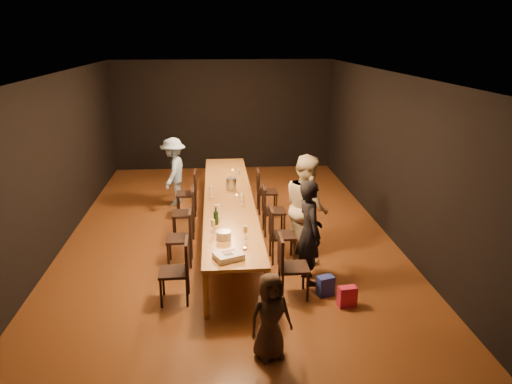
{
  "coord_description": "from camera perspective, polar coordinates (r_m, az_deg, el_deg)",
  "views": [
    {
      "loc": [
        -0.24,
        -8.82,
        3.65
      ],
      "look_at": [
        0.47,
        -0.51,
        1.0
      ],
      "focal_mm": 35.0,
      "sensor_mm": 36.0,
      "label": 1
    }
  ],
  "objects": [
    {
      "name": "ground",
      "position": [
        9.55,
        -3.07,
        -4.87
      ],
      "size": [
        10.0,
        10.0,
        0.0
      ],
      "primitive_type": "plane",
      "color": "#3F220F",
      "rests_on": "ground"
    },
    {
      "name": "chair_left_3",
      "position": [
        10.53,
        -7.96,
        -0.15
      ],
      "size": [
        0.42,
        0.42,
        0.93
      ],
      "primitive_type": null,
      "rotation": [
        0.0,
        0.0,
        1.57
      ],
      "color": "black",
      "rests_on": "ground"
    },
    {
      "name": "chair_left_1",
      "position": [
        8.28,
        -8.75,
        -5.21
      ],
      "size": [
        0.42,
        0.42,
        0.93
      ],
      "primitive_type": null,
      "rotation": [
        0.0,
        0.0,
        1.57
      ],
      "color": "black",
      "rests_on": "ground"
    },
    {
      "name": "wineglass_4",
      "position": [
        9.3,
        -5.17,
        0.05
      ],
      "size": [
        0.06,
        0.06,
        0.21
      ],
      "primitive_type": null,
      "color": "silver",
      "rests_on": "table"
    },
    {
      "name": "man_blue",
      "position": [
        11.14,
        -9.39,
        2.31
      ],
      "size": [
        0.72,
        1.06,
        1.51
      ],
      "primitive_type": "imported",
      "rotation": [
        0.0,
        0.0,
        -1.75
      ],
      "color": "#88AFD3",
      "rests_on": "ground"
    },
    {
      "name": "birthday_cake",
      "position": [
        6.78,
        -3.17,
        -7.32
      ],
      "size": [
        0.45,
        0.41,
        0.09
      ],
      "rotation": [
        0.0,
        0.0,
        0.41
      ],
      "color": "white",
      "rests_on": "table"
    },
    {
      "name": "child",
      "position": [
        5.94,
        1.65,
        -14.01
      ],
      "size": [
        0.6,
        0.49,
        1.07
      ],
      "primitive_type": "imported",
      "rotation": [
        0.0,
        0.0,
        0.33
      ],
      "color": "#3B2D21",
      "rests_on": "ground"
    },
    {
      "name": "plate_stack",
      "position": [
        7.41,
        -3.72,
        -4.94
      ],
      "size": [
        0.29,
        0.29,
        0.12
      ],
      "primitive_type": "cylinder",
      "rotation": [
        0.0,
        0.0,
        -0.41
      ],
      "color": "white",
      "rests_on": "table"
    },
    {
      "name": "chair_left_2",
      "position": [
        9.4,
        -8.31,
        -2.38
      ],
      "size": [
        0.42,
        0.42,
        0.93
      ],
      "primitive_type": null,
      "rotation": [
        0.0,
        0.0,
        1.57
      ],
      "color": "black",
      "rests_on": "ground"
    },
    {
      "name": "table",
      "position": [
        9.3,
        -3.14,
        -0.88
      ],
      "size": [
        0.9,
        6.0,
        0.75
      ],
      "color": "brown",
      "rests_on": "ground"
    },
    {
      "name": "tealight_far",
      "position": [
        11.05,
        -2.68,
        2.47
      ],
      "size": [
        0.05,
        0.05,
        0.03
      ],
      "primitive_type": "cylinder",
      "color": "#B2B7B2",
      "rests_on": "table"
    },
    {
      "name": "woman_tan",
      "position": [
        8.4,
        5.8,
        -1.65
      ],
      "size": [
        0.82,
        0.97,
        1.78
      ],
      "primitive_type": "imported",
      "rotation": [
        0.0,
        0.0,
        1.76
      ],
      "color": "beige",
      "rests_on": "ground"
    },
    {
      "name": "tealight_mid",
      "position": [
        9.32,
        -2.23,
        -0.43
      ],
      "size": [
        0.05,
        0.05,
        0.03
      ],
      "primitive_type": "cylinder",
      "color": "#B2B7B2",
      "rests_on": "table"
    },
    {
      "name": "gift_bag_blue",
      "position": [
        7.46,
        7.93,
        -10.57
      ],
      "size": [
        0.27,
        0.22,
        0.29
      ],
      "primitive_type": "cube",
      "rotation": [
        0.0,
        0.0,
        0.3
      ],
      "color": "#23349A",
      "rests_on": "ground"
    },
    {
      "name": "wineglass_0",
      "position": [
        7.65,
        -4.94,
        -3.88
      ],
      "size": [
        0.06,
        0.06,
        0.21
      ],
      "primitive_type": null,
      "color": "beige",
      "rests_on": "table"
    },
    {
      "name": "chair_right_0",
      "position": [
        7.25,
        4.33,
        -8.49
      ],
      "size": [
        0.42,
        0.42,
        0.93
      ],
      "primitive_type": null,
      "rotation": [
        0.0,
        0.0,
        -1.57
      ],
      "color": "black",
      "rests_on": "ground"
    },
    {
      "name": "wineglass_1",
      "position": [
        7.38,
        -1.22,
        -4.64
      ],
      "size": [
        0.06,
        0.06,
        0.21
      ],
      "primitive_type": null,
      "color": "beige",
      "rests_on": "table"
    },
    {
      "name": "wineglass_3",
      "position": [
        8.86,
        -1.58,
        -0.77
      ],
      "size": [
        0.06,
        0.06,
        0.21
      ],
      "primitive_type": null,
      "color": "beige",
      "rests_on": "table"
    },
    {
      "name": "gift_bag_red",
      "position": [
        7.22,
        10.39,
        -11.68
      ],
      "size": [
        0.27,
        0.17,
        0.3
      ],
      "primitive_type": "cube",
      "rotation": [
        0.0,
        0.0,
        0.14
      ],
      "color": "#B51B43",
      "rests_on": "ground"
    },
    {
      "name": "wineglass_5",
      "position": [
        10.44,
        -2.03,
        2.07
      ],
      "size": [
        0.06,
        0.06,
        0.21
      ],
      "primitive_type": null,
      "color": "silver",
      "rests_on": "table"
    },
    {
      "name": "tealight_near",
      "position": [
        7.06,
        -1.29,
        -6.5
      ],
      "size": [
        0.05,
        0.05,
        0.03
      ],
      "primitive_type": "cylinder",
      "color": "#B2B7B2",
      "rests_on": "table"
    },
    {
      "name": "room_shell",
      "position": [
        8.96,
        -3.29,
        7.49
      ],
      "size": [
        6.04,
        10.04,
        3.02
      ],
      "color": "black",
      "rests_on": "ground"
    },
    {
      "name": "chair_right_3",
      "position": [
        10.57,
        1.28,
        0.08
      ],
      "size": [
        0.42,
        0.42,
        0.93
      ],
      "primitive_type": null,
      "rotation": [
        0.0,
        0.0,
        -1.57
      ],
      "color": "black",
      "rests_on": "ground"
    },
    {
      "name": "ice_bucket",
      "position": [
        9.73,
        -2.86,
        0.96
      ],
      "size": [
        0.25,
        0.25,
        0.23
      ],
      "primitive_type": "cylinder",
      "rotation": [
        0.0,
        0.0,
        -0.24
      ],
      "color": "#B0AFB4",
      "rests_on": "table"
    },
    {
      "name": "champagne_bottle",
      "position": [
        7.94,
        -4.61,
        -2.6
      ],
      "size": [
        0.08,
        0.08,
        0.32
      ],
      "primitive_type": null,
      "rotation": [
        0.0,
        0.0,
        0.04
      ],
      "color": "black",
      "rests_on": "table"
    },
    {
      "name": "wineglass_2",
      "position": [
        8.3,
        -4.27,
        -2.11
      ],
      "size": [
        0.06,
        0.06,
        0.21
      ],
      "primitive_type": null,
      "color": "silver",
      "rests_on": "table"
    },
    {
      "name": "chair_right_1",
      "position": [
        8.33,
        3.03,
        -4.87
      ],
      "size": [
        0.42,
        0.42,
        0.93
      ],
      "primitive_type": null,
      "rotation": [
        0.0,
        0.0,
        -1.57
      ],
      "color": "black",
      "rests_on": "ground"
    },
    {
      "name": "woman_birthday",
      "position": [
        7.55,
        6.13,
        -4.58
      ],
      "size": [
        0.48,
        0.65,
        1.62
      ],
      "primitive_type": "imported",
      "rotation": [
        0.0,
        0.0,
        1.73
      ],
      "color": "black",
      "rests_on": "ground"
    },
    {
      "name": "chair_left_0",
      "position": [
        7.19,
        -9.34,
        -8.9
      ],
      "size": [
        0.42,
        0.42,
        0.93
      ],
      "primitive_type": null,
      "rotation": [
        0.0,
        0.0,
        1.57
      ],
      "color": "black",
      "rests_on": "ground"
    },
    {
      "name": "chair_right_2",
      "position": [
        9.44,
        2.05,
        -2.1
      ],
      "size": [
        0.42,
        0.42,
        0.93
      ],
      "primitive_type": null,
      "rotation": [
        0.0,
        0.0,
        -1.57
      ],
      "color": "black",
      "rests_on": "ground"
    }
  ]
}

